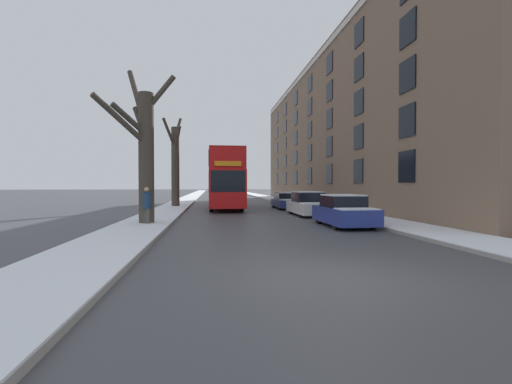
% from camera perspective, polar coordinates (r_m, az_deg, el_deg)
% --- Properties ---
extents(ground_plane, '(320.00, 320.00, 0.00)m').
position_cam_1_polar(ground_plane, '(7.44, 14.19, -13.63)').
color(ground_plane, '#424247').
extents(sidewalk_left, '(2.53, 130.00, 0.16)m').
position_cam_1_polar(sidewalk_left, '(59.79, -10.49, -0.65)').
color(sidewalk_left, gray).
rests_on(sidewalk_left, ground).
extents(sidewalk_right, '(2.53, 130.00, 0.16)m').
position_cam_1_polar(sidewalk_right, '(60.31, 0.53, -0.62)').
color(sidewalk_right, gray).
rests_on(sidewalk_right, ground).
extents(terrace_facade_right, '(9.10, 44.79, 14.16)m').
position_cam_1_polar(terrace_facade_right, '(36.13, 15.93, 9.32)').
color(terrace_facade_right, '#7A604C').
rests_on(terrace_facade_right, ground).
extents(bare_tree_left_0, '(3.19, 3.59, 7.56)m').
position_cam_1_polar(bare_tree_left_0, '(16.79, -18.10, 6.67)').
color(bare_tree_left_0, '#423A30').
rests_on(bare_tree_left_0, ground).
extents(bare_tree_left_1, '(1.56, 2.43, 7.69)m').
position_cam_1_polar(bare_tree_left_1, '(29.70, -13.31, 4.59)').
color(bare_tree_left_1, '#423A30').
rests_on(bare_tree_left_1, ground).
extents(double_decker_bus, '(2.56, 11.19, 4.54)m').
position_cam_1_polar(double_decker_bus, '(28.23, -5.25, 2.47)').
color(double_decker_bus, red).
rests_on(double_decker_bus, ground).
extents(parked_car_0, '(1.85, 3.94, 1.47)m').
position_cam_1_polar(parked_car_0, '(16.33, 14.42, -3.18)').
color(parked_car_0, navy).
rests_on(parked_car_0, ground).
extents(parked_car_1, '(1.88, 4.42, 1.50)m').
position_cam_1_polar(parked_car_1, '(21.80, 8.72, -2.07)').
color(parked_car_1, silver).
rests_on(parked_car_1, ground).
extents(parked_car_2, '(1.84, 4.34, 1.35)m').
position_cam_1_polar(parked_car_2, '(27.92, 5.08, -1.49)').
color(parked_car_2, navy).
rests_on(parked_car_2, ground).
extents(pedestrian_left_sidewalk, '(0.39, 0.39, 1.81)m').
position_cam_1_polar(pedestrian_left_sidewalk, '(16.37, -17.73, -2.08)').
color(pedestrian_left_sidewalk, '#4C4742').
rests_on(pedestrian_left_sidewalk, ground).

